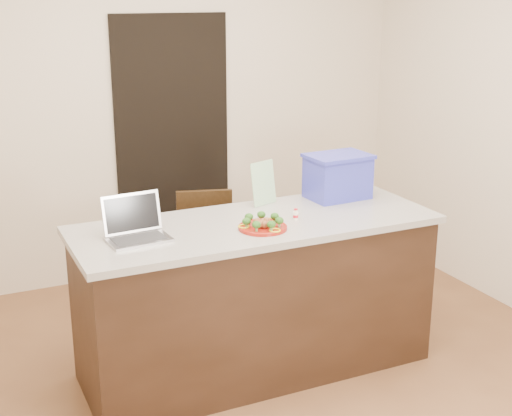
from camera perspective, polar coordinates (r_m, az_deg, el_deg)
name	(u,v)px	position (r m, az deg, el deg)	size (l,w,h in m)	color
ground	(275,387)	(4.17, 1.50, -14.15)	(4.00, 4.00, 0.00)	brown
room_shell	(277,103)	(3.61, 1.70, 8.42)	(4.00, 4.00, 4.00)	white
doorway	(173,147)	(5.56, -6.64, 4.90)	(0.90, 0.02, 2.00)	black
island	(256,296)	(4.16, 0.00, -7.07)	(2.06, 0.76, 0.92)	black
plate	(263,227)	(3.86, 0.53, -1.54)	(0.27, 0.27, 0.02)	maroon
meatballs	(262,223)	(3.85, 0.48, -1.19)	(0.11, 0.11, 0.04)	brown
broccoli	(263,220)	(3.85, 0.54, -0.95)	(0.22, 0.22, 0.04)	#1B4412
pepper_rings	(263,225)	(3.86, 0.53, -1.41)	(0.24, 0.24, 0.01)	gold
napkin	(263,229)	(3.85, 0.57, -1.70)	(0.13, 0.13, 0.01)	white
fork	(259,228)	(3.85, 0.25, -1.63)	(0.04, 0.15, 0.00)	silver
knife	(270,228)	(3.85, 1.10, -1.63)	(0.03, 0.22, 0.01)	silver
yogurt_bottle	(296,215)	(4.02, 3.19, -0.56)	(0.03, 0.03, 0.06)	white
laptop	(135,227)	(3.76, -9.64, -1.48)	(0.33, 0.27, 0.22)	#B7B5BB
leaflet	(263,183)	(4.27, 0.60, 2.00)	(0.18, 0.00, 0.26)	white
blue_box	(338,176)	(4.43, 6.55, 2.55)	(0.39, 0.29, 0.28)	#3238B7
chair	(210,246)	(4.87, -3.69, -3.07)	(0.47, 0.48, 0.86)	#33200F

